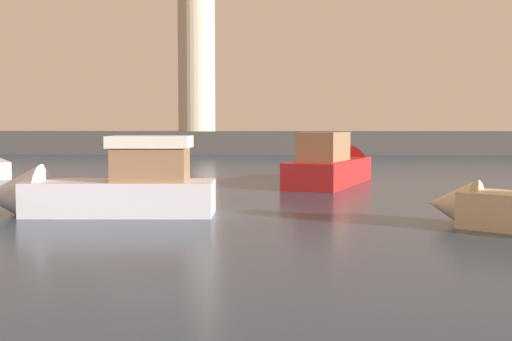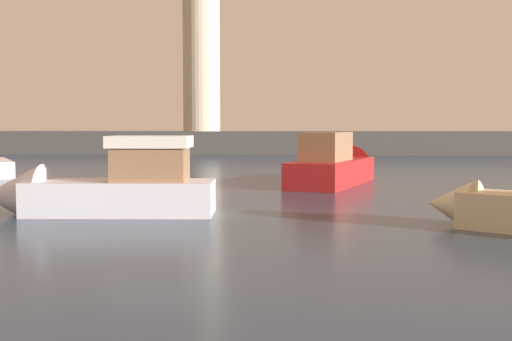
# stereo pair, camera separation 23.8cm
# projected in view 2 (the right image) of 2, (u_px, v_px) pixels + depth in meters

# --- Properties ---
(ground_plane) EXTENTS (220.00, 220.00, 0.00)m
(ground_plane) POSITION_uv_depth(u_px,v_px,m) (232.00, 181.00, 32.23)
(ground_plane) COLOR #2D3D51
(breakwater) EXTENTS (89.54, 4.36, 2.27)m
(breakwater) POSITION_uv_depth(u_px,v_px,m) (262.00, 143.00, 62.80)
(breakwater) COLOR #423F3D
(breakwater) RESTS_ON ground_plane
(lighthouse) EXTENTS (3.67, 3.67, 18.88)m
(lighthouse) POSITION_uv_depth(u_px,v_px,m) (201.00, 41.00, 62.43)
(lighthouse) COLOR beige
(lighthouse) RESTS_ON breakwater
(motorboat_1) EXTENTS (7.38, 2.37, 2.90)m
(motorboat_1) POSITION_uv_depth(u_px,v_px,m) (96.00, 188.00, 19.88)
(motorboat_1) COLOR silver
(motorboat_1) RESTS_ON ground_plane
(motorboat_4) EXTENTS (5.23, 9.35, 2.99)m
(motorboat_4) POSITION_uv_depth(u_px,v_px,m) (338.00, 166.00, 30.89)
(motorboat_4) COLOR #B21E1E
(motorboat_4) RESTS_ON ground_plane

